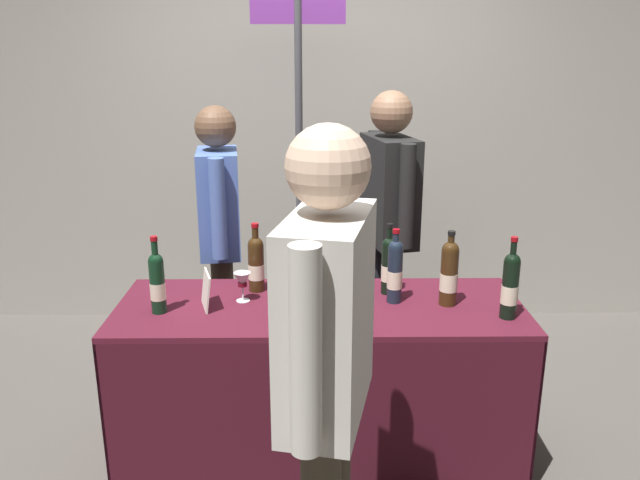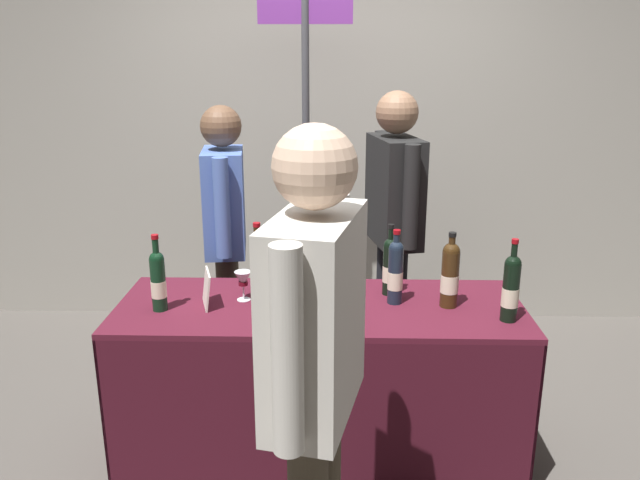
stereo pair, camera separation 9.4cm
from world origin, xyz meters
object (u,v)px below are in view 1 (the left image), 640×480
featured_wine_bottle (449,272)px  taster_foreground_right (327,356)px  booth_signpost (299,145)px  wine_glass_near_vendor (242,281)px  display_bottle_0 (281,286)px  tasting_table (320,354)px  flower_vase (339,294)px  vendor_presenter (220,226)px

featured_wine_bottle → taster_foreground_right: 1.11m
booth_signpost → wine_glass_near_vendor: bearing=-102.7°
display_bottle_0 → wine_glass_near_vendor: bearing=134.3°
display_bottle_0 → taster_foreground_right: bearing=-77.9°
wine_glass_near_vendor → booth_signpost: (0.24, 1.05, 0.45)m
wine_glass_near_vendor → booth_signpost: booth_signpost is taller
tasting_table → flower_vase: (0.08, -0.18, 0.36)m
display_bottle_0 → flower_vase: bearing=-9.7°
taster_foreground_right → wine_glass_near_vendor: bearing=32.1°
display_bottle_0 → taster_foreground_right: 0.84m
display_bottle_0 → wine_glass_near_vendor: (-0.18, 0.19, -0.05)m
flower_vase → wine_glass_near_vendor: bearing=151.7°
tasting_table → taster_foreground_right: 1.07m
display_bottle_0 → flower_vase: 0.25m
featured_wine_bottle → wine_glass_near_vendor: bearing=177.2°
wine_glass_near_vendor → booth_signpost: 1.16m
display_bottle_0 → wine_glass_near_vendor: size_ratio=2.56×
tasting_table → flower_vase: 0.41m
flower_vase → featured_wine_bottle: bearing=20.6°
flower_vase → tasting_table: bearing=113.1°
tasting_table → display_bottle_0: display_bottle_0 is taller
taster_foreground_right → booth_signpost: 2.07m
vendor_presenter → taster_foreground_right: (0.54, -1.66, 0.07)m
featured_wine_bottle → taster_foreground_right: (-0.56, -0.95, 0.09)m
tasting_table → featured_wine_bottle: (0.57, 0.00, 0.39)m
vendor_presenter → booth_signpost: (0.42, 0.39, 0.38)m
featured_wine_bottle → vendor_presenter: vendor_presenter is taller
taster_foreground_right → display_bottle_0: bearing=24.6°
wine_glass_near_vendor → taster_foreground_right: bearing=-70.4°
wine_glass_near_vendor → taster_foreground_right: 1.07m
tasting_table → wine_glass_near_vendor: 0.49m
taster_foreground_right → booth_signpost: (-0.12, 2.05, 0.31)m
display_bottle_0 → booth_signpost: booth_signpost is taller
booth_signpost → taster_foreground_right: bearing=-86.6°
featured_wine_bottle → booth_signpost: bearing=121.7°
wine_glass_near_vendor → display_bottle_0: bearing=-45.7°
tasting_table → display_bottle_0: bearing=-139.7°
display_bottle_0 → booth_signpost: 1.30m
tasting_table → vendor_presenter: vendor_presenter is taller
vendor_presenter → taster_foreground_right: 1.75m
display_bottle_0 → flower_vase: size_ratio=0.99×
booth_signpost → vendor_presenter: bearing=-137.4°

